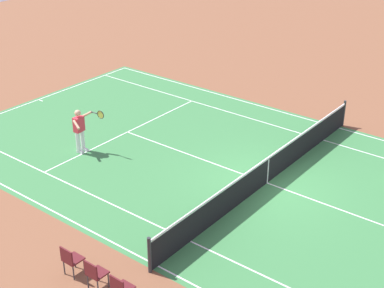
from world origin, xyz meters
TOP-DOWN VIEW (x-y plane):
  - ground_plane at (0.00, 0.00)m, footprint 60.00×60.00m
  - court_slab at (0.00, 0.00)m, footprint 24.20×11.40m
  - court_line_markings at (0.00, 0.00)m, footprint 23.85×11.05m
  - tennis_net at (0.00, 0.00)m, footprint 0.10×11.70m
  - tennis_player_near at (6.55, 2.23)m, footprint 1.04×0.78m
  - tennis_ball at (0.74, -1.01)m, footprint 0.07×0.07m
  - spectator_chair_1 at (-0.28, 7.13)m, footprint 0.44×0.44m
  - spectator_chair_2 at (0.61, 7.13)m, footprint 0.44×0.44m
  - spectator_chair_3 at (1.50, 7.13)m, footprint 0.44×0.44m

SIDE VIEW (x-z plane):
  - ground_plane at x=0.00m, z-range 0.00..0.00m
  - court_slab at x=0.00m, z-range 0.00..0.00m
  - court_line_markings at x=0.00m, z-range 0.00..0.01m
  - tennis_ball at x=0.74m, z-range 0.00..0.07m
  - tennis_net at x=0.00m, z-range -0.05..1.03m
  - spectator_chair_1 at x=-0.28m, z-range 0.08..0.96m
  - spectator_chair_2 at x=0.61m, z-range 0.08..0.96m
  - spectator_chair_3 at x=1.50m, z-range 0.08..0.96m
  - tennis_player_near at x=6.55m, z-range 0.08..1.78m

